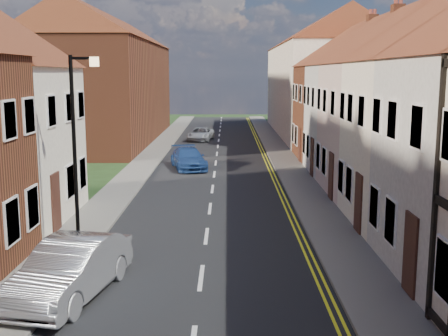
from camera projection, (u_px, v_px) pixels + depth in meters
road at (212, 189)px, 27.32m from camera, size 7.00×90.00×0.02m
pavement_left at (122, 188)px, 27.33m from camera, size 1.80×90.00×0.12m
pavement_right at (303, 188)px, 27.28m from camera, size 1.80×90.00×0.12m
cottage_r_pink at (416, 98)px, 25.43m from camera, size 8.30×6.00×9.00m
cottage_r_white_far at (384, 94)px, 30.75m from camera, size 8.30×5.20×9.00m
cottage_r_cream_far at (360, 91)px, 36.08m from camera, size 8.30×6.00×9.00m
block_right_far at (321, 76)px, 51.03m from camera, size 8.30×24.20×10.50m
block_left_far at (106, 77)px, 46.20m from camera, size 8.30×24.20×10.50m
lamppost at (77, 142)px, 16.89m from camera, size 0.88×0.15×6.00m
car_mid at (71, 269)px, 14.06m from camera, size 2.44×4.70×1.47m
car_far at (188, 158)px, 33.05m from camera, size 2.67×4.54×1.24m
car_distant at (201, 134)px, 46.95m from camera, size 2.33×4.15×1.10m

